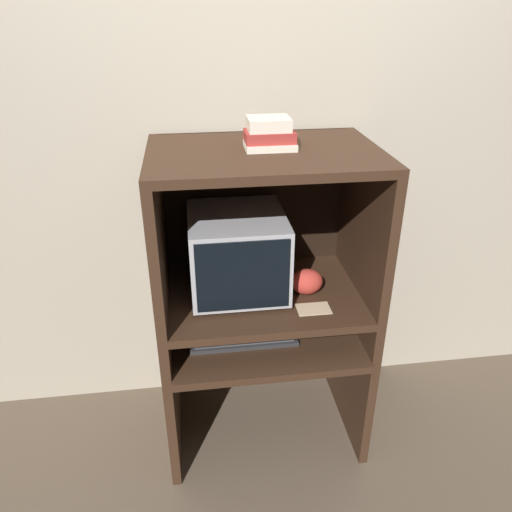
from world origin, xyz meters
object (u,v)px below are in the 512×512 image
at_px(mouse, 311,334).
at_px(snack_bag, 307,282).
at_px(book_stack, 270,140).
at_px(storage_box, 268,132).
at_px(crt_monitor, 237,252).
at_px(keyboard, 244,340).

bearing_deg(mouse, snack_bag, 107.99).
distance_m(book_stack, storage_box, 0.03).
distance_m(crt_monitor, storage_box, 0.53).
bearing_deg(mouse, keyboard, -179.83).
bearing_deg(mouse, book_stack, 148.50).
xyz_separation_m(snack_bag, storage_box, (-0.17, 0.08, 0.64)).
distance_m(crt_monitor, snack_bag, 0.33).
xyz_separation_m(mouse, snack_bag, (-0.02, 0.05, 0.24)).
bearing_deg(crt_monitor, storage_box, 2.79).
relative_size(crt_monitor, book_stack, 2.27).
relative_size(keyboard, mouse, 7.55).
distance_m(crt_monitor, mouse, 0.50).
relative_size(crt_monitor, storage_box, 2.71).
xyz_separation_m(crt_monitor, storage_box, (0.13, 0.01, 0.52)).
bearing_deg(book_stack, storage_box, 94.21).
bearing_deg(keyboard, crt_monitor, 93.98).
bearing_deg(crt_monitor, mouse, -21.80).
xyz_separation_m(keyboard, mouse, (0.31, 0.00, 0.00)).
height_order(keyboard, storage_box, storage_box).
height_order(snack_bag, storage_box, storage_box).
xyz_separation_m(crt_monitor, keyboard, (0.01, -0.13, -0.37)).
distance_m(crt_monitor, keyboard, 0.40).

